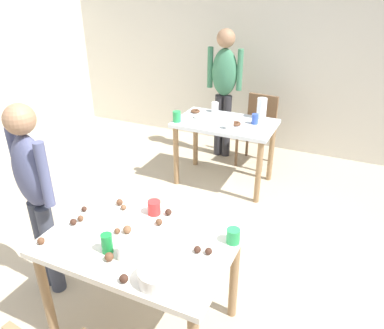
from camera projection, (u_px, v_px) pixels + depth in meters
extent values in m
plane|color=tan|center=(172.00, 305.00, 2.76)|extent=(6.40, 6.40, 0.00)
cube|color=beige|center=(284.00, 53.00, 4.77)|extent=(6.40, 0.10, 2.60)
cube|color=silver|center=(140.00, 241.00, 2.28)|extent=(1.14, 0.79, 0.04)
cylinder|color=olive|center=(47.00, 298.00, 2.36)|extent=(0.06, 0.06, 0.71)
cylinder|color=olive|center=(110.00, 237.00, 2.91)|extent=(0.06, 0.06, 0.71)
cylinder|color=olive|center=(234.00, 276.00, 2.53)|extent=(0.06, 0.06, 0.71)
cube|color=silver|center=(225.00, 123.00, 4.10)|extent=(1.08, 0.66, 0.04)
cylinder|color=olive|center=(176.00, 156.00, 4.23)|extent=(0.06, 0.06, 0.71)
cylinder|color=olive|center=(258.00, 172.00, 3.87)|extent=(0.06, 0.06, 0.71)
cylinder|color=olive|center=(196.00, 139.00, 4.66)|extent=(0.06, 0.06, 0.71)
cylinder|color=olive|center=(271.00, 152.00, 4.31)|extent=(0.06, 0.06, 0.71)
cube|color=brown|center=(256.00, 133.00, 4.66)|extent=(0.44, 0.44, 0.04)
cube|color=brown|center=(262.00, 111.00, 4.69)|extent=(0.38, 0.08, 0.42)
cylinder|color=brown|center=(262.00, 157.00, 4.55)|extent=(0.04, 0.04, 0.41)
cylinder|color=brown|center=(236.00, 151.00, 4.71)|extent=(0.04, 0.04, 0.41)
cylinder|color=brown|center=(272.00, 147.00, 4.81)|extent=(0.04, 0.04, 0.41)
cylinder|color=brown|center=(247.00, 142.00, 4.97)|extent=(0.04, 0.04, 0.41)
cylinder|color=#383D4C|center=(44.00, 244.00, 2.81)|extent=(0.11, 0.11, 0.75)
cylinder|color=#383D4C|center=(51.00, 250.00, 2.74)|extent=(0.11, 0.11, 0.75)
ellipsoid|color=#4C5175|center=(31.00, 171.00, 2.49)|extent=(0.36, 0.28, 0.53)
sphere|color=#997051|center=(19.00, 119.00, 2.32)|extent=(0.20, 0.20, 0.20)
cylinder|color=#4C5175|center=(16.00, 158.00, 2.58)|extent=(0.09, 0.09, 0.45)
cylinder|color=#4C5175|center=(44.00, 175.00, 2.36)|extent=(0.09, 0.09, 0.45)
cylinder|color=#28282D|center=(227.00, 127.00, 4.89)|extent=(0.11, 0.11, 0.83)
cylinder|color=#28282D|center=(219.00, 125.00, 4.93)|extent=(0.11, 0.11, 0.83)
ellipsoid|color=#3D7A56|center=(225.00, 72.00, 4.59)|extent=(0.33, 0.22, 0.58)
sphere|color=#997051|center=(226.00, 38.00, 4.41)|extent=(0.22, 0.22, 0.22)
cylinder|color=#3D7A56|center=(240.00, 70.00, 4.51)|extent=(0.07, 0.07, 0.50)
cylinder|color=#3D7A56|center=(210.00, 68.00, 4.63)|extent=(0.07, 0.07, 0.50)
cylinder|color=white|center=(158.00, 276.00, 1.93)|extent=(0.21, 0.21, 0.09)
cylinder|color=#198438|center=(107.00, 243.00, 2.13)|extent=(0.07, 0.07, 0.12)
cube|color=silver|center=(176.00, 231.00, 2.33)|extent=(0.17, 0.02, 0.01)
cylinder|color=red|center=(154.00, 208.00, 2.48)|extent=(0.09, 0.09, 0.10)
cylinder|color=white|center=(124.00, 251.00, 2.09)|extent=(0.09, 0.09, 0.09)
cylinder|color=green|center=(233.00, 236.00, 2.21)|extent=(0.08, 0.08, 0.09)
sphere|color=brown|center=(120.00, 202.00, 2.59)|extent=(0.05, 0.05, 0.05)
sphere|color=#3D2319|center=(168.00, 212.00, 2.48)|extent=(0.04, 0.04, 0.04)
sphere|color=brown|center=(117.00, 231.00, 2.30)|extent=(0.04, 0.04, 0.04)
sphere|color=brown|center=(81.00, 218.00, 2.42)|extent=(0.04, 0.04, 0.04)
sphere|color=brown|center=(159.00, 222.00, 2.38)|extent=(0.04, 0.04, 0.04)
sphere|color=#3D2319|center=(73.00, 222.00, 2.38)|extent=(0.04, 0.04, 0.04)
sphere|color=brown|center=(124.00, 207.00, 2.54)|extent=(0.04, 0.04, 0.04)
sphere|color=#3D2319|center=(197.00, 249.00, 2.14)|extent=(0.04, 0.04, 0.04)
sphere|color=#3D2319|center=(209.00, 251.00, 2.13)|extent=(0.04, 0.04, 0.04)
sphere|color=brown|center=(41.00, 241.00, 2.21)|extent=(0.04, 0.04, 0.04)
sphere|color=#3D2319|center=(124.00, 279.00, 1.93)|extent=(0.05, 0.05, 0.05)
sphere|color=brown|center=(109.00, 257.00, 2.08)|extent=(0.05, 0.05, 0.05)
sphere|color=brown|center=(127.00, 229.00, 2.31)|extent=(0.05, 0.05, 0.05)
sphere|color=#3D2319|center=(84.00, 209.00, 2.52)|extent=(0.04, 0.04, 0.04)
cylinder|color=white|center=(262.00, 108.00, 4.14)|extent=(0.11, 0.11, 0.23)
cylinder|color=white|center=(215.00, 107.00, 4.36)|extent=(0.08, 0.08, 0.12)
cylinder|color=#3351B2|center=(255.00, 119.00, 4.00)|extent=(0.07, 0.07, 0.11)
cylinder|color=white|center=(229.00, 124.00, 3.87)|extent=(0.09, 0.09, 0.10)
cylinder|color=green|center=(177.00, 117.00, 4.06)|extent=(0.09, 0.09, 0.12)
torus|color=white|center=(199.00, 116.00, 4.19)|extent=(0.12, 0.12, 0.04)
torus|color=brown|center=(195.00, 111.00, 4.36)|extent=(0.11, 0.11, 0.03)
torus|color=brown|center=(236.00, 124.00, 3.99)|extent=(0.11, 0.11, 0.03)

